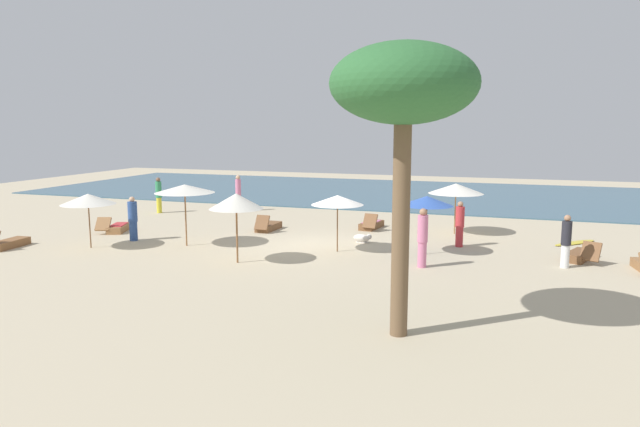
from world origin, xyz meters
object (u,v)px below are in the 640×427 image
at_px(person_2, 159,195).
at_px(person_3, 566,241).
at_px(lounger_1, 117,228).
at_px(surfboard, 575,243).
at_px(palm_0, 404,89).
at_px(lounger_5, 7,243).
at_px(umbrella_0, 427,201).
at_px(umbrella_5, 337,200).
at_px(dog, 362,238).
at_px(umbrella_2, 185,189).
at_px(umbrella_3, 456,189).
at_px(lounger_2, 268,226).
at_px(umbrella_1, 88,199).
at_px(person_0, 423,237).
at_px(person_5, 460,224).
at_px(umbrella_4, 236,201).
at_px(lounger_4, 580,255).
at_px(person_1, 133,219).
at_px(person_4, 238,193).
at_px(lounger_0, 371,225).

bearing_deg(person_2, person_3, -16.62).
relative_size(lounger_1, surfboard, 0.97).
bearing_deg(palm_0, lounger_5, 164.99).
relative_size(lounger_5, surfboard, 0.90).
distance_m(umbrella_0, umbrella_5, 3.08).
xyz_separation_m(umbrella_0, dog, (-2.57, 1.18, -1.69)).
bearing_deg(umbrella_2, umbrella_3, 31.27).
bearing_deg(palm_0, lounger_2, 126.42).
bearing_deg(dog, umbrella_1, -155.93).
height_order(palm_0, dog, palm_0).
bearing_deg(person_0, dog, 131.58).
relative_size(umbrella_1, surfboard, 1.07).
bearing_deg(umbrella_2, surfboard, 20.15).
bearing_deg(person_5, dog, -172.97).
height_order(umbrella_3, person_0, umbrella_3).
relative_size(umbrella_3, umbrella_5, 1.11).
height_order(umbrella_3, umbrella_4, umbrella_4).
distance_m(umbrella_0, surfboard, 6.48).
bearing_deg(umbrella_1, lounger_4, 12.19).
distance_m(umbrella_0, lounger_1, 12.96).
distance_m(umbrella_2, lounger_4, 13.92).
bearing_deg(person_0, surfboard, 48.10).
bearing_deg(lounger_5, umbrella_2, 22.22).
relative_size(person_1, person_3, 1.02).
bearing_deg(lounger_5, umbrella_0, 14.94).
xyz_separation_m(umbrella_4, person_4, (-5.00, 10.04, -1.05)).
bearing_deg(umbrella_5, dog, 75.78).
relative_size(umbrella_4, person_3, 1.35).
relative_size(umbrella_1, lounger_5, 1.19).
xyz_separation_m(umbrella_5, person_5, (4.01, 2.22, -0.99)).
relative_size(umbrella_1, person_0, 1.06).
bearing_deg(surfboard, person_3, -99.00).
distance_m(person_0, person_4, 13.87).
distance_m(person_1, dog, 8.87).
relative_size(person_4, surfboard, 1.00).
bearing_deg(umbrella_0, lounger_4, 8.09).
distance_m(umbrella_3, person_1, 12.86).
bearing_deg(person_1, lounger_0, 33.84).
bearing_deg(person_0, lounger_1, 171.48).
bearing_deg(person_4, umbrella_2, -76.35).
height_order(person_0, person_4, person_0).
relative_size(person_3, dog, 2.30).
bearing_deg(person_2, umbrella_0, -19.55).
distance_m(lounger_1, lounger_5, 4.30).
xyz_separation_m(lounger_2, person_0, (7.17, -4.26, 0.79)).
xyz_separation_m(lounger_5, person_0, (14.75, 1.99, 0.79)).
height_order(umbrella_4, dog, umbrella_4).
relative_size(umbrella_4, lounger_2, 1.37).
distance_m(umbrella_5, lounger_0, 5.04).
relative_size(umbrella_4, person_2, 1.27).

